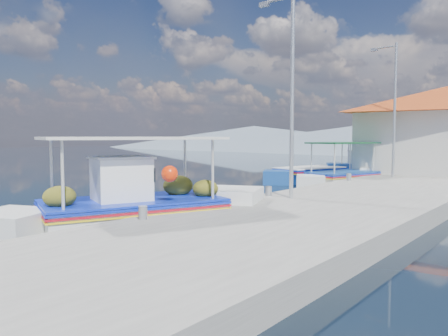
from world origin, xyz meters
The scene contains 9 objects.
ground centered at (0.00, 0.00, 0.00)m, with size 160.00×160.00×0.00m, color black.
quay centered at (5.90, 6.00, 0.25)m, with size 5.00×44.00×0.50m, color #9E9C94.
bollards centered at (3.80, 5.25, 0.65)m, with size 0.20×17.20×0.30m.
main_caique centered at (2.47, -2.14, 0.50)m, with size 4.15×7.24×2.57m.
caique_green_canopy centered at (2.40, 10.54, 0.34)m, with size 2.91×5.84×2.28m.
caique_blue_hull centered at (0.33, 11.10, 0.30)m, with size 2.98×6.06×1.12m.
caique_far centered at (1.63, 14.36, 0.41)m, with size 3.05×6.06×2.22m.
lamp_post_near centered at (4.51, 2.00, 3.85)m, with size 1.21×0.14×6.00m.
lamp_post_far centered at (4.51, 11.00, 3.85)m, with size 1.21×0.14×6.00m.
Camera 1 is at (11.27, -9.32, 2.33)m, focal length 35.40 mm.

